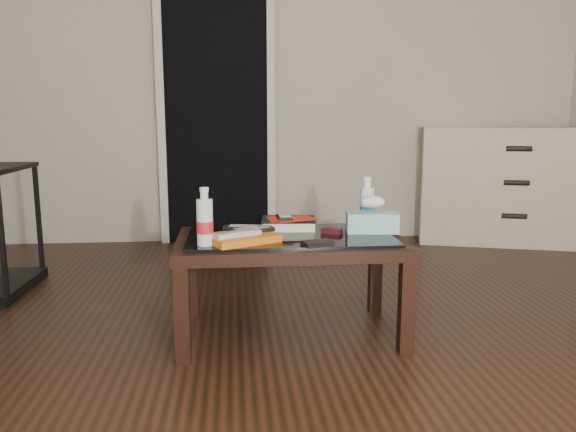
# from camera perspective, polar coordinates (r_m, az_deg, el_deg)

# --- Properties ---
(ground) EXTENTS (5.00, 5.00, 0.00)m
(ground) POSITION_cam_1_polar(r_m,az_deg,el_deg) (2.21, 2.36, -16.29)
(ground) COLOR black
(ground) RESTS_ON ground
(doorway) EXTENTS (0.90, 0.08, 2.07)m
(doorway) POSITION_cam_1_polar(r_m,az_deg,el_deg) (4.43, -7.27, 10.54)
(doorway) COLOR black
(doorway) RESTS_ON ground
(coffee_table) EXTENTS (1.00, 0.60, 0.46)m
(coffee_table) POSITION_cam_1_polar(r_m,az_deg,el_deg) (2.51, 0.21, -3.37)
(coffee_table) COLOR black
(coffee_table) RESTS_ON ground
(dresser) EXTENTS (1.29, 0.83, 0.90)m
(dresser) POSITION_cam_1_polar(r_m,az_deg,el_deg) (4.71, 20.70, 2.94)
(dresser) COLOR beige
(dresser) RESTS_ON ground
(magazines) EXTENTS (0.34, 0.31, 0.03)m
(magazines) POSITION_cam_1_polar(r_m,az_deg,el_deg) (2.37, -4.80, -2.23)
(magazines) COLOR #C95F12
(magazines) RESTS_ON coffee_table
(remote_silver) EXTENTS (0.20, 0.14, 0.02)m
(remote_silver) POSITION_cam_1_polar(r_m,az_deg,el_deg) (2.33, -5.11, -1.78)
(remote_silver) COLOR #A3A3A8
(remote_silver) RESTS_ON magazines
(remote_black_front) EXTENTS (0.21, 0.11, 0.02)m
(remote_black_front) POSITION_cam_1_polar(r_m,az_deg,el_deg) (2.40, -3.74, -1.42)
(remote_black_front) COLOR black
(remote_black_front) RESTS_ON magazines
(remote_black_back) EXTENTS (0.21, 0.09, 0.02)m
(remote_black_back) POSITION_cam_1_polar(r_m,az_deg,el_deg) (2.45, -4.22, -1.20)
(remote_black_back) COLOR black
(remote_black_back) RESTS_ON magazines
(textbook) EXTENTS (0.27, 0.22, 0.05)m
(textbook) POSITION_cam_1_polar(r_m,az_deg,el_deg) (2.64, 0.05, -0.76)
(textbook) COLOR black
(textbook) RESTS_ON coffee_table
(dvd_mailers) EXTENTS (0.21, 0.16, 0.01)m
(dvd_mailers) POSITION_cam_1_polar(r_m,az_deg,el_deg) (2.62, 0.08, -0.24)
(dvd_mailers) COLOR #B1260B
(dvd_mailers) RESTS_ON textbook
(ipod) EXTENTS (0.07, 0.11, 0.02)m
(ipod) POSITION_cam_1_polar(r_m,az_deg,el_deg) (2.60, -0.34, -0.09)
(ipod) COLOR black
(ipod) RESTS_ON dvd_mailers
(flip_phone) EXTENTS (0.10, 0.09, 0.02)m
(flip_phone) POSITION_cam_1_polar(r_m,az_deg,el_deg) (2.53, 4.47, -1.52)
(flip_phone) COLOR black
(flip_phone) RESTS_ON coffee_table
(wallet) EXTENTS (0.14, 0.10, 0.02)m
(wallet) POSITION_cam_1_polar(r_m,az_deg,el_deg) (2.29, 3.01, -2.79)
(wallet) COLOR black
(wallet) RESTS_ON coffee_table
(water_bottle_left) EXTENTS (0.07, 0.07, 0.24)m
(water_bottle_left) POSITION_cam_1_polar(r_m,az_deg,el_deg) (2.30, -8.46, -0.05)
(water_bottle_left) COLOR silver
(water_bottle_left) RESTS_ON coffee_table
(water_bottle_right) EXTENTS (0.08, 0.08, 0.24)m
(water_bottle_right) POSITION_cam_1_polar(r_m,az_deg,el_deg) (2.68, 8.03, 1.40)
(water_bottle_right) COLOR white
(water_bottle_right) RESTS_ON coffee_table
(tissue_box) EXTENTS (0.24, 0.14, 0.09)m
(tissue_box) POSITION_cam_1_polar(r_m,az_deg,el_deg) (2.58, 8.53, -0.63)
(tissue_box) COLOR teal
(tissue_box) RESTS_ON coffee_table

